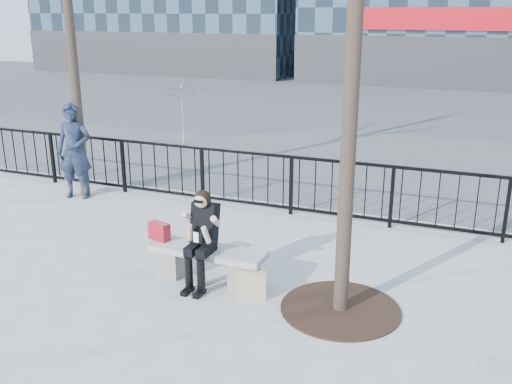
% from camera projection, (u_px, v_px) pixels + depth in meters
% --- Properties ---
extents(ground, '(120.00, 120.00, 0.00)m').
position_uv_depth(ground, '(208.00, 281.00, 7.89)').
color(ground, '#9A9995').
rests_on(ground, ground).
extents(street_surface, '(60.00, 23.00, 0.01)m').
position_uv_depth(street_surface, '(389.00, 111.00, 21.14)').
color(street_surface, '#474747').
rests_on(street_surface, ground).
extents(railing, '(14.00, 0.06, 1.10)m').
position_uv_depth(railing, '(281.00, 184.00, 10.37)').
color(railing, black).
rests_on(railing, ground).
extents(tree_grate, '(1.50, 1.50, 0.02)m').
position_uv_depth(tree_grate, '(340.00, 309.00, 7.12)').
color(tree_grate, black).
rests_on(tree_grate, ground).
extents(bench_main, '(1.65, 0.46, 0.49)m').
position_uv_depth(bench_main, '(207.00, 261.00, 7.80)').
color(bench_main, slate).
rests_on(bench_main, ground).
extents(seated_woman, '(0.50, 0.64, 1.34)m').
position_uv_depth(seated_woman, '(201.00, 240.00, 7.55)').
color(seated_woman, black).
rests_on(seated_woman, ground).
extents(handbag, '(0.33, 0.21, 0.25)m').
position_uv_depth(handbag, '(159.00, 231.00, 7.99)').
color(handbag, maroon).
rests_on(handbag, bench_main).
extents(shopping_bag, '(0.42, 0.30, 0.38)m').
position_uv_depth(shopping_bag, '(250.00, 286.00, 7.34)').
color(shopping_bag, beige).
rests_on(shopping_bag, ground).
extents(standing_man, '(0.79, 0.64, 1.89)m').
position_uv_depth(standing_man, '(74.00, 151.00, 11.14)').
color(standing_man, black).
rests_on(standing_man, ground).
extents(vendor_umbrella, '(2.14, 2.17, 1.70)m').
position_uv_depth(vendor_umbrella, '(182.00, 115.00, 15.53)').
color(vendor_umbrella, '#C1D02E').
rests_on(vendor_umbrella, ground).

